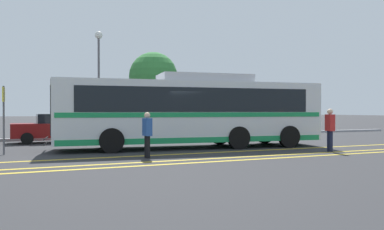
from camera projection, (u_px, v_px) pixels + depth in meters
ground_plane at (188, 148)px, 16.99m from camera, size 220.00×220.00×0.00m
lane_strip_0 at (213, 153)px, 15.07m from camera, size 31.93×0.20×0.01m
lane_strip_1 at (233, 157)px, 13.48m from camera, size 31.93×0.20×0.01m
lane_strip_2 at (244, 160)px, 12.79m from camera, size 31.93×0.20×0.01m
curb_strip at (149, 136)px, 23.75m from camera, size 39.93×0.36×0.15m
transit_bus at (192, 110)px, 17.09m from camera, size 12.41×3.74×3.34m
parked_car_1 at (52, 128)px, 19.90m from camera, size 4.10×1.99×1.52m
pedestrian_0 at (330, 127)px, 15.38m from camera, size 0.29×0.45×1.77m
pedestrian_1 at (147, 132)px, 13.35m from camera, size 0.27×0.44×1.64m
bus_stop_sign at (4, 111)px, 14.33m from camera, size 0.07×0.40×2.64m
street_lamp at (99, 62)px, 23.94m from camera, size 0.49×0.49×6.79m
tree_0 at (153, 77)px, 25.68m from camera, size 3.32×3.32×5.71m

